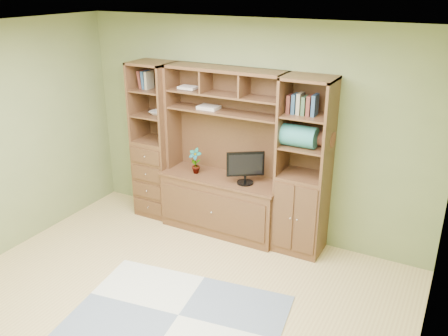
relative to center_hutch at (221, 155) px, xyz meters
The scene contains 11 objects.
room 1.78m from the center_hutch, 81.61° to the right, with size 4.60×4.10×2.64m.
center_hutch is the anchor object (origin of this frame).
left_tower 1.00m from the center_hutch, behind, with size 0.50×0.45×2.05m, color #53321D.
right_tower 1.03m from the center_hutch, ahead, with size 0.55×0.45×2.05m, color #53321D.
rug 2.01m from the center_hutch, 75.42° to the right, with size 1.97×1.31×0.01m, color #A8ADAE.
monitor 0.34m from the center_hutch, ahead, with size 0.45×0.20×0.55m, color black.
orchid 0.37m from the center_hutch, behind, with size 0.17×0.12×0.32m, color #B1503C.
magazines 0.58m from the center_hutch, 157.53° to the left, with size 0.25×0.18×0.04m, color #C0AFA4.
bowl 1.02m from the center_hutch, behind, with size 0.19×0.19×0.05m, color beige.
blanket_teal 1.02m from the center_hutch, ahead, with size 0.41×0.24×0.24m, color #2C7570.
blanket_red 1.21m from the center_hutch, ahead, with size 0.32×0.18×0.18m, color brown.
Camera 1 is at (2.29, -2.97, 2.99)m, focal length 38.00 mm.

